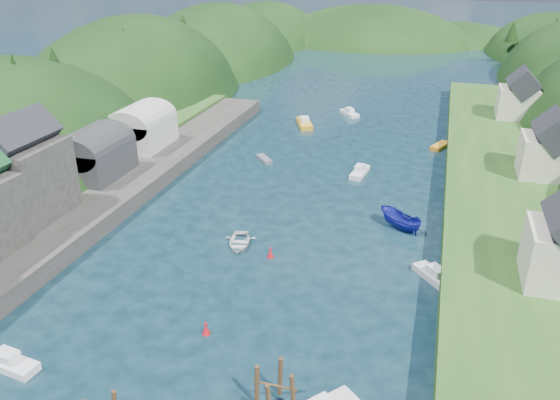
% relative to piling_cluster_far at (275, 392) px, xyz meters
% --- Properties ---
extents(ground, '(600.00, 600.00, 0.00)m').
position_rel_piling_cluster_far_xyz_m(ground, '(-6.77, 46.06, -1.33)').
color(ground, black).
rests_on(ground, ground).
extents(hillside_left, '(44.00, 245.56, 52.00)m').
position_rel_piling_cluster_far_xyz_m(hillside_left, '(-51.77, 71.06, -9.36)').
color(hillside_left, black).
rests_on(hillside_left, ground).
extents(far_hills, '(103.00, 68.00, 44.00)m').
position_rel_piling_cluster_far_xyz_m(far_hills, '(-5.55, 170.06, -12.13)').
color(far_hills, black).
rests_on(far_hills, ground).
extents(hill_trees, '(92.27, 151.62, 12.23)m').
position_rel_piling_cluster_far_xyz_m(hill_trees, '(-5.73, 59.82, 9.70)').
color(hill_trees, black).
rests_on(hill_trees, ground).
extents(quay_left, '(12.00, 110.00, 2.00)m').
position_rel_piling_cluster_far_xyz_m(quay_left, '(-30.77, 16.06, -0.33)').
color(quay_left, '#2D2B28').
rests_on(quay_left, ground).
extents(boat_sheds, '(7.00, 21.00, 7.50)m').
position_rel_piling_cluster_far_xyz_m(boat_sheds, '(-32.77, 35.06, 3.94)').
color(boat_sheds, '#2D2D30').
rests_on(boat_sheds, quay_left).
extents(terrace_right, '(16.00, 120.00, 2.40)m').
position_rel_piling_cluster_far_xyz_m(terrace_right, '(18.23, 36.06, -0.13)').
color(terrace_right, '#234719').
rests_on(terrace_right, ground).
extents(right_bank_cottages, '(9.00, 59.24, 8.41)m').
position_rel_piling_cluster_far_xyz_m(right_bank_cottages, '(21.23, 44.39, 4.51)').
color(right_bank_cottages, beige).
rests_on(right_bank_cottages, terrace_right).
extents(piling_cluster_far, '(3.04, 2.85, 3.80)m').
position_rel_piling_cluster_far_xyz_m(piling_cluster_far, '(0.00, 0.00, 0.00)').
color(piling_cluster_far, '#382314').
rests_on(piling_cluster_far, ground).
extents(channel_buoy_near, '(0.70, 0.70, 1.10)m').
position_rel_piling_cluster_far_xyz_m(channel_buoy_near, '(-7.59, 5.88, -0.85)').
color(channel_buoy_near, '#AD0D15').
rests_on(channel_buoy_near, ground).
extents(channel_buoy_far, '(0.70, 0.70, 1.10)m').
position_rel_piling_cluster_far_xyz_m(channel_buoy_far, '(-6.24, 18.87, -0.85)').
color(channel_buoy_far, '#AD0D15').
rests_on(channel_buoy_far, ground).
extents(moored_boats, '(36.23, 95.86, 2.47)m').
position_rel_piling_cluster_far_xyz_m(moored_boats, '(-8.47, 17.68, -0.63)').
color(moored_boats, silver).
rests_on(moored_boats, ground).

